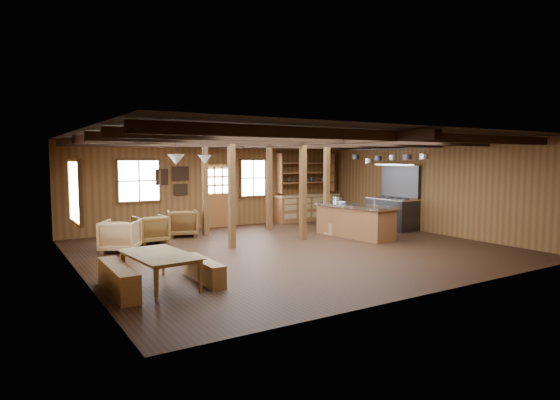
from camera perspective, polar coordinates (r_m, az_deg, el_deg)
name	(u,v)px	position (r m, az deg, el deg)	size (l,w,h in m)	color
room	(293,193)	(11.66, 1.57, 0.80)	(10.04, 9.04, 2.84)	black
ceiling_joists	(289,142)	(11.78, 1.11, 7.07)	(9.80, 8.82, 0.18)	black
timber_posts	(268,188)	(13.69, -1.41, 1.44)	(3.95, 2.35, 2.80)	#442813
back_door	(219,201)	(15.60, -7.48, -0.08)	(1.02, 0.08, 2.15)	brown
window_back_left	(139,181)	(14.68, -16.82, 2.25)	(1.32, 0.06, 1.32)	white
window_back_right	(253,178)	(16.14, -3.32, 2.69)	(1.02, 0.06, 1.32)	white
window_left	(75,192)	(10.32, -23.74, 0.93)	(0.14, 1.24, 1.32)	white
notice_boards	(174,179)	(15.00, -12.75, 2.54)	(1.08, 0.03, 0.90)	silver
back_counter	(307,204)	(17.10, 3.30, -0.53)	(2.55, 0.60, 2.45)	brown
pendant_lamps	(192,159)	(11.48, -10.67, 4.90)	(1.86, 2.36, 0.66)	#303032
pot_rack	(389,157)	(14.00, 13.18, 5.11)	(0.40, 3.00, 0.44)	#303032
kitchen_island	(355,220)	(13.77, 9.10, -2.46)	(1.13, 2.58, 1.20)	brown
step_stool	(336,229)	(14.03, 6.79, -3.55)	(0.39, 0.27, 0.34)	olive
commercial_range	(394,208)	(15.54, 13.70, -0.99)	(0.87, 1.70, 2.10)	#303032
dining_table	(162,270)	(8.62, -14.22, -8.30)	(1.70, 0.95, 0.60)	olive
bench_wall	(118,279)	(8.44, -19.13, -9.13)	(0.33, 1.74, 0.48)	olive
bench_aisle	(203,270)	(8.90, -9.32, -8.44)	(0.27, 1.45, 0.40)	olive
armchair_a	(151,229)	(13.09, -15.49, -3.44)	(0.79, 0.82, 0.74)	brown
armchair_b	(182,223)	(13.99, -11.81, -2.76)	(0.83, 0.85, 0.78)	brown
armchair_c	(120,236)	(12.08, -18.92, -4.15)	(0.83, 0.86, 0.78)	#997145
counter_pot	(337,199)	(14.47, 7.01, 0.10)	(0.28, 0.28, 0.17)	silver
bowl	(342,203)	(13.81, 7.55, -0.35)	(0.28, 0.28, 0.07)	silver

